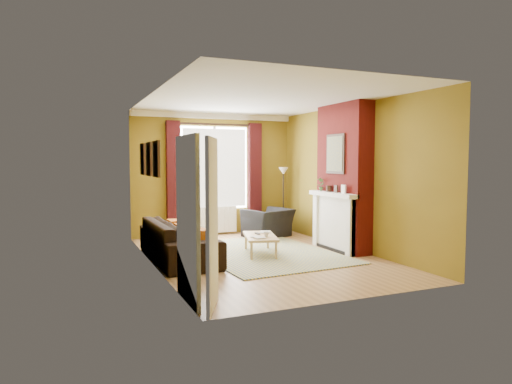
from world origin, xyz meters
TOP-DOWN VIEW (x-y plane):
  - ground at (0.00, 0.00)m, footprint 5.50×5.50m
  - room_walls at (0.63, 0.28)m, footprint 3.82×5.54m
  - striped_rug at (0.17, 0.29)m, footprint 2.55×3.39m
  - sofa at (-1.42, 0.35)m, footprint 0.96×2.36m
  - armchair at (1.01, 1.92)m, footprint 1.20×1.13m
  - coffee_table at (0.06, 0.19)m, footprint 0.81×1.18m
  - wicker_stool at (0.79, 2.40)m, footprint 0.46×0.46m
  - floor_lamp at (1.55, 2.24)m, footprint 0.31×0.31m
  - book_a at (-0.19, -0.09)m, footprint 0.22×0.27m
  - book_b at (0.18, 0.48)m, footprint 0.28×0.31m
  - mug at (0.09, -0.02)m, footprint 0.11×0.11m
  - tv_remote at (0.06, 0.33)m, footprint 0.06×0.17m

SIDE VIEW (x-z plane):
  - ground at x=0.00m, z-range 0.00..0.00m
  - striped_rug at x=0.17m, z-range 0.00..0.02m
  - wicker_stool at x=0.79m, z-range 0.00..0.45m
  - armchair at x=1.01m, z-range 0.00..0.63m
  - coffee_table at x=0.06m, z-range 0.14..0.50m
  - sofa at x=-1.42m, z-range 0.00..0.69m
  - book_b at x=0.18m, z-range 0.36..0.38m
  - book_a at x=-0.19m, z-range 0.36..0.38m
  - tv_remote at x=0.06m, z-range 0.36..0.38m
  - mug at x=0.09m, z-range 0.36..0.45m
  - floor_lamp at x=1.55m, z-range 0.45..2.02m
  - room_walls at x=0.63m, z-range -0.04..2.80m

